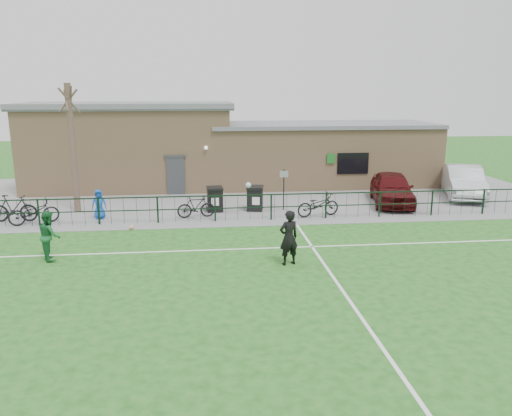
{
  "coord_description": "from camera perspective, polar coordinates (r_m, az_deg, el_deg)",
  "views": [
    {
      "loc": [
        -1.96,
        -13.45,
        5.78
      ],
      "look_at": [
        0.0,
        5.0,
        1.3
      ],
      "focal_mm": 35.0,
      "sensor_mm": 36.0,
      "label": 1
    }
  ],
  "objects": [
    {
      "name": "perimeter_fence",
      "position": [
        22.15,
        -0.82,
        0.05
      ],
      "size": [
        28.0,
        0.1,
        1.2
      ],
      "primitive_type": "cube",
      "color": "black",
      "rests_on": "ground"
    },
    {
      "name": "pitch_line_perp",
      "position": [
        15.16,
        9.68,
        -9.02
      ],
      "size": [
        0.1,
        16.0,
        0.01
      ],
      "primitive_type": "cube",
      "color": "white",
      "rests_on": "ground"
    },
    {
      "name": "bare_tree",
      "position": [
        24.85,
        -20.22,
        6.32
      ],
      "size": [
        0.3,
        0.3,
        6.0
      ],
      "primitive_type": "cylinder",
      "color": "#4E3A2F",
      "rests_on": "ground"
    },
    {
      "name": "ball_ground",
      "position": [
        21.48,
        -14.05,
        -2.15
      ],
      "size": [
        0.21,
        0.21,
        0.21
      ],
      "primitive_type": "sphere",
      "color": "silver",
      "rests_on": "ground"
    },
    {
      "name": "spectator_child",
      "position": [
        23.48,
        -17.5,
        0.41
      ],
      "size": [
        0.7,
        0.5,
        1.34
      ],
      "primitive_type": "imported",
      "rotation": [
        0.0,
        0.0,
        0.12
      ],
      "color": "#134CB5",
      "rests_on": "paving_strip"
    },
    {
      "name": "car_maroon",
      "position": [
        26.2,
        15.27,
        2.19
      ],
      "size": [
        2.95,
        5.05,
        1.61
      ],
      "primitive_type": "imported",
      "rotation": [
        0.0,
        0.0,
        -0.23
      ],
      "color": "#470C0E",
      "rests_on": "paving_strip"
    },
    {
      "name": "bicycle_b",
      "position": [
        24.34,
        -25.95,
        -0.03
      ],
      "size": [
        2.03,
        0.62,
        1.22
      ],
      "primitive_type": "imported",
      "rotation": [
        0.0,
        0.0,
        1.55
      ],
      "color": "black",
      "rests_on": "paving_strip"
    },
    {
      "name": "wheelie_bin_left",
      "position": [
        23.93,
        -4.72,
        0.93
      ],
      "size": [
        0.76,
        0.85,
        1.08
      ],
      "primitive_type": "cube",
      "rotation": [
        0.0,
        0.0,
        0.06
      ],
      "color": "black",
      "rests_on": "paving_strip"
    },
    {
      "name": "goalkeeper_kick",
      "position": [
        16.67,
        3.66,
        -3.27
      ],
      "size": [
        1.52,
        4.0,
        2.16
      ],
      "color": "black",
      "rests_on": "ground"
    },
    {
      "name": "clubhouse",
      "position": [
        30.17,
        -4.0,
        6.77
      ],
      "size": [
        24.25,
        5.4,
        4.96
      ],
      "color": "tan",
      "rests_on": "ground"
    },
    {
      "name": "paving_strip",
      "position": [
        27.62,
        -1.86,
        1.51
      ],
      "size": [
        34.0,
        13.0,
        0.02
      ],
      "primitive_type": "cube",
      "color": "slate",
      "rests_on": "ground"
    },
    {
      "name": "bicycle_d",
      "position": [
        22.79,
        -6.88,
        0.17
      ],
      "size": [
        1.76,
        0.7,
        1.03
      ],
      "primitive_type": "imported",
      "rotation": [
        0.0,
        0.0,
        1.7
      ],
      "color": "black",
      "rests_on": "paving_strip"
    },
    {
      "name": "pitch_line_touch",
      "position": [
        22.1,
        -0.77,
        -1.57
      ],
      "size": [
        28.0,
        0.1,
        0.01
      ],
      "primitive_type": "cube",
      "color": "white",
      "rests_on": "ground"
    },
    {
      "name": "ground",
      "position": [
        14.76,
        2.08,
        -9.47
      ],
      "size": [
        90.0,
        90.0,
        0.0
      ],
      "primitive_type": "plane",
      "color": "#1C5318",
      "rests_on": "ground"
    },
    {
      "name": "bicycle_e",
      "position": [
        23.02,
        7.11,
        0.36
      ],
      "size": [
        2.17,
        1.19,
        1.08
      ],
      "primitive_type": "imported",
      "rotation": [
        0.0,
        0.0,
        1.81
      ],
      "color": "black",
      "rests_on": "paving_strip"
    },
    {
      "name": "sign_post",
      "position": [
        23.99,
        3.19,
        2.11
      ],
      "size": [
        0.06,
        0.06,
        2.0
      ],
      "primitive_type": "cylinder",
      "rotation": [
        0.0,
        0.0,
        -0.01
      ],
      "color": "black",
      "rests_on": "paving_strip"
    },
    {
      "name": "car_silver",
      "position": [
        29.2,
        22.63,
        2.81
      ],
      "size": [
        3.34,
        5.36,
        1.67
      ],
      "primitive_type": "imported",
      "rotation": [
        0.0,
        0.0,
        -0.34
      ],
      "color": "#B5B9BE",
      "rests_on": "paving_strip"
    },
    {
      "name": "bicycle_c",
      "position": [
        23.61,
        -24.06,
        -0.39
      ],
      "size": [
        2.18,
        1.49,
        1.09
      ],
      "primitive_type": "imported",
      "rotation": [
        0.0,
        0.0,
        1.99
      ],
      "color": "black",
      "rests_on": "paving_strip"
    },
    {
      "name": "outfield_player",
      "position": [
        18.49,
        -22.54,
        -2.91
      ],
      "size": [
        0.94,
        1.03,
        1.72
      ],
      "primitive_type": "imported",
      "rotation": [
        0.0,
        0.0,
        1.98
      ],
      "color": "#1B5F2F",
      "rests_on": "ground"
    },
    {
      "name": "pitch_line_mid",
      "position": [
        18.48,
        0.33,
        -4.63
      ],
      "size": [
        28.0,
        0.1,
        0.01
      ],
      "primitive_type": "cube",
      "color": "white",
      "rests_on": "ground"
    },
    {
      "name": "wheelie_bin_right",
      "position": [
        24.01,
        -0.11,
        1.03
      ],
      "size": [
        0.86,
        0.93,
        1.08
      ],
      "primitive_type": "cube",
      "rotation": [
        0.0,
        0.0,
        -0.19
      ],
      "color": "black",
      "rests_on": "paving_strip"
    }
  ]
}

